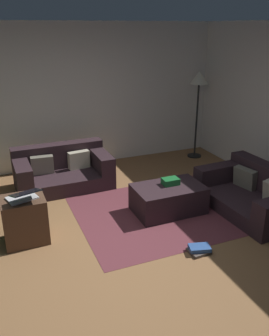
% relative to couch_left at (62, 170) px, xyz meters
% --- Properties ---
extents(ground_plane, '(6.40, 6.40, 0.00)m').
position_rel_couch_left_xyz_m(ground_plane, '(0.17, -2.23, -0.26)').
color(ground_plane, brown).
extents(rear_partition, '(6.40, 0.12, 2.60)m').
position_rel_couch_left_xyz_m(rear_partition, '(0.17, 0.91, 1.04)').
color(rear_partition, silver).
rests_on(rear_partition, ground_plane).
extents(couch_left, '(1.55, 0.91, 0.66)m').
position_rel_couch_left_xyz_m(couch_left, '(0.00, 0.00, 0.00)').
color(couch_left, '#2D1E23').
rests_on(couch_left, ground_plane).
extents(couch_right, '(1.02, 1.58, 0.62)m').
position_rel_couch_left_xyz_m(couch_right, '(2.41, -1.94, -0.02)').
color(couch_right, '#2D1E23').
rests_on(couch_right, ground_plane).
extents(ottoman, '(0.99, 0.63, 0.39)m').
position_rel_couch_left_xyz_m(ottoman, '(1.22, -1.51, -0.07)').
color(ottoman, '#2D1E23').
rests_on(ottoman, ground_plane).
extents(gift_box, '(0.23, 0.17, 0.09)m').
position_rel_couch_left_xyz_m(gift_box, '(1.27, -1.46, 0.18)').
color(gift_box, '#19662D').
rests_on(gift_box, ottoman).
extents(tv_remote, '(0.12, 0.16, 0.02)m').
position_rel_couch_left_xyz_m(tv_remote, '(1.25, -1.37, 0.14)').
color(tv_remote, black).
rests_on(tv_remote, ottoman).
extents(side_table, '(0.52, 0.44, 0.58)m').
position_rel_couch_left_xyz_m(side_table, '(-0.78, -1.52, 0.03)').
color(side_table, '#4C3323').
rests_on(side_table, ground_plane).
extents(laptop, '(0.43, 0.47, 0.18)m').
position_rel_couch_left_xyz_m(laptop, '(-0.76, -1.57, 0.38)').
color(laptop, silver).
rests_on(laptop, side_table).
extents(book_stack, '(0.28, 0.22, 0.08)m').
position_rel_couch_left_xyz_m(book_stack, '(1.08, -2.57, -0.22)').
color(book_stack, '#4C423D').
rests_on(book_stack, ground_plane).
extents(corner_lamp, '(0.36, 0.36, 1.72)m').
position_rel_couch_left_xyz_m(corner_lamp, '(2.82, 0.38, 1.20)').
color(corner_lamp, black).
rests_on(corner_lamp, ground_plane).
extents(area_rug, '(2.60, 2.00, 0.01)m').
position_rel_couch_left_xyz_m(area_rug, '(1.22, -1.51, -0.26)').
color(area_rug, brown).
rests_on(area_rug, ground_plane).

